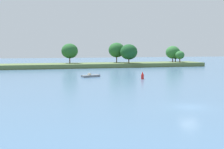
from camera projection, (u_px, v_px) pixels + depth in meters
ground_plane at (189, 107)px, 41.68m from camera, size 400.00×400.00×0.00m
treeline_island at (105, 60)px, 126.30m from camera, size 93.84×13.65×9.90m
fishing_skiff at (91, 76)px, 83.85m from camera, size 5.43×3.23×1.04m
channel_buoy_red at (142, 76)px, 78.18m from camera, size 0.70×0.70×1.90m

